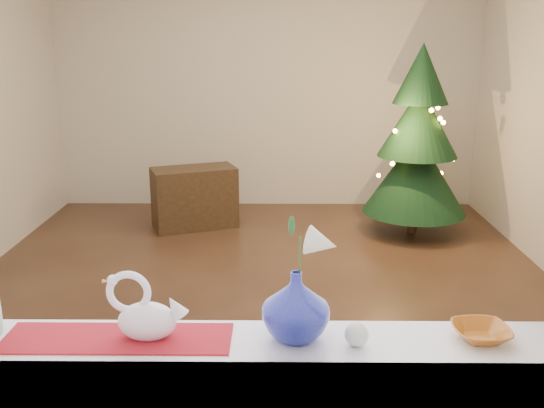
% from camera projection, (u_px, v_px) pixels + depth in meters
% --- Properties ---
extents(ground, '(5.00, 5.00, 0.00)m').
position_uv_depth(ground, '(262.00, 296.00, 4.39)').
color(ground, '#331E14').
rests_on(ground, ground).
extents(wall_back, '(4.50, 0.10, 2.70)m').
position_uv_depth(wall_back, '(267.00, 81.00, 6.43)').
color(wall_back, beige).
rests_on(wall_back, ground).
extents(wall_front, '(4.50, 0.10, 2.70)m').
position_uv_depth(wall_front, '(236.00, 218.00, 1.62)').
color(wall_front, beige).
rests_on(wall_front, ground).
extents(windowsill, '(2.20, 0.26, 0.04)m').
position_uv_depth(windowsill, '(241.00, 345.00, 1.86)').
color(windowsill, white).
rests_on(windowsill, window_apron).
extents(window_frame, '(2.22, 0.06, 1.60)m').
position_uv_depth(window_frame, '(235.00, 84.00, 1.55)').
color(window_frame, white).
rests_on(window_frame, windowsill).
extents(runner, '(0.70, 0.20, 0.01)m').
position_uv_depth(runner, '(118.00, 338.00, 1.86)').
color(runner, maroon).
rests_on(runner, windowsill).
extents(swan, '(0.26, 0.16, 0.21)m').
position_uv_depth(swan, '(146.00, 307.00, 1.84)').
color(swan, white).
rests_on(swan, windowsill).
extents(blue_vase, '(0.27, 0.27, 0.25)m').
position_uv_depth(blue_vase, '(296.00, 300.00, 1.84)').
color(blue_vase, navy).
rests_on(blue_vase, windowsill).
extents(lily, '(0.14, 0.08, 0.19)m').
position_uv_depth(lily, '(297.00, 232.00, 1.78)').
color(lily, beige).
rests_on(lily, blue_vase).
extents(paperweight, '(0.10, 0.10, 0.07)m').
position_uv_depth(paperweight, '(357.00, 334.00, 1.81)').
color(paperweight, silver).
rests_on(paperweight, windowsill).
extents(amber_dish, '(0.16, 0.16, 0.04)m').
position_uv_depth(amber_dish, '(481.00, 334.00, 1.86)').
color(amber_dish, '#9A4F11').
rests_on(amber_dish, windowsill).
extents(xmas_tree, '(0.97, 0.97, 1.76)m').
position_uv_depth(xmas_tree, '(418.00, 141.00, 5.58)').
color(xmas_tree, black).
rests_on(xmas_tree, ground).
extents(side_table, '(0.88, 0.65, 0.59)m').
position_uv_depth(side_table, '(194.00, 198.00, 5.90)').
color(side_table, black).
rests_on(side_table, ground).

